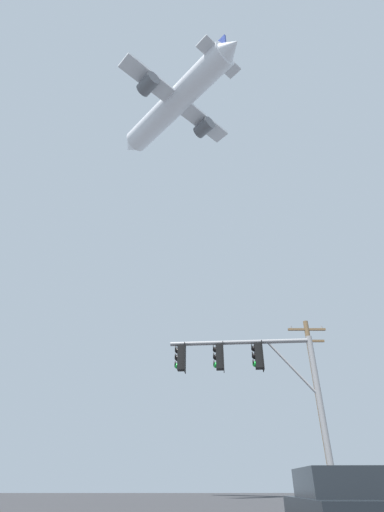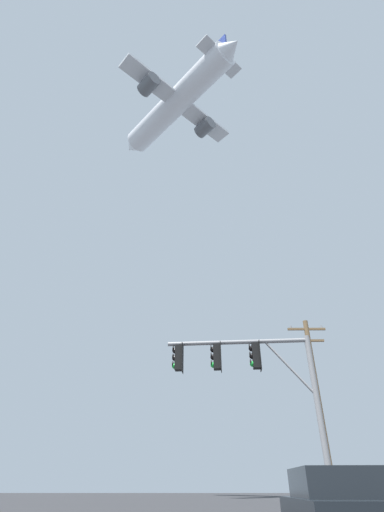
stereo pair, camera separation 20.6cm
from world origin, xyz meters
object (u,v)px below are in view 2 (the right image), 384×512
object	(u,v)px
signal_pole_near	(253,375)
utility_pole	(319,401)
airplane	(176,103)
parked_car	(337,509)

from	to	relation	value
signal_pole_near	utility_pole	distance (m)	8.88
airplane	utility_pole	bearing A→B (deg)	-61.37
signal_pole_near	parked_car	size ratio (longest dim) A/B	1.41
utility_pole	airplane	distance (m)	52.81
signal_pole_near	airplane	world-z (taller)	airplane
signal_pole_near	parked_car	distance (m)	5.26
signal_pole_near	utility_pole	bearing A→B (deg)	59.34
signal_pole_near	airplane	size ratio (longest dim) A/B	0.27
utility_pole	parked_car	world-z (taller)	utility_pole
utility_pole	signal_pole_near	bearing A→B (deg)	-120.66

